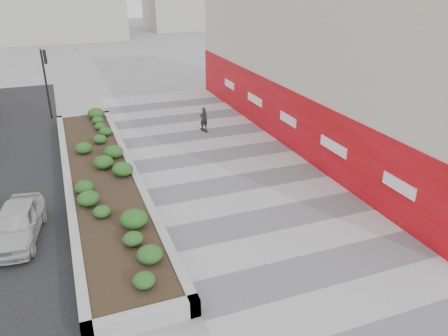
% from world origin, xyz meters
% --- Properties ---
extents(ground, '(160.00, 160.00, 0.00)m').
position_xyz_m(ground, '(0.00, 0.00, 0.00)').
color(ground, gray).
rests_on(ground, ground).
extents(walkway, '(8.00, 36.00, 0.01)m').
position_xyz_m(walkway, '(0.00, 3.00, 0.01)').
color(walkway, '#A8A8AD').
rests_on(walkway, ground).
extents(building, '(6.04, 24.08, 8.00)m').
position_xyz_m(building, '(6.98, 8.98, 3.98)').
color(building, beige).
rests_on(building, ground).
extents(planter, '(3.00, 18.00, 0.90)m').
position_xyz_m(planter, '(-5.50, 7.00, 0.42)').
color(planter, '#9E9EA0').
rests_on(planter, ground).
extents(traffic_signal_near, '(0.33, 0.28, 4.20)m').
position_xyz_m(traffic_signal_near, '(-7.23, 17.50, 2.76)').
color(traffic_signal_near, black).
rests_on(traffic_signal_near, ground).
extents(manhole_cover, '(0.44, 0.44, 0.01)m').
position_xyz_m(manhole_cover, '(0.50, 3.00, 0.00)').
color(manhole_cover, '#595654').
rests_on(manhole_cover, ground).
extents(skateboarder, '(0.48, 0.74, 1.41)m').
position_xyz_m(skateboarder, '(0.76, 11.92, 0.71)').
color(skateboarder, beige).
rests_on(skateboarder, ground).
extents(car_white, '(2.00, 3.75, 1.21)m').
position_xyz_m(car_white, '(-8.61, 3.72, 0.61)').
color(car_white, silver).
rests_on(car_white, ground).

